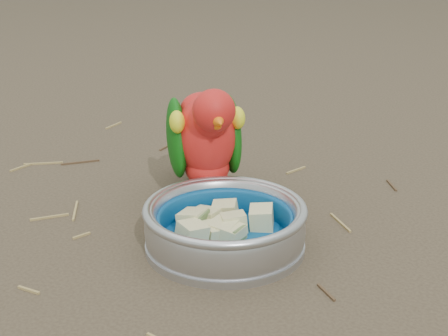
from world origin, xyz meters
The scene contains 6 objects.
ground centered at (0.00, 0.00, 0.00)m, with size 60.00×60.00×0.00m, color #433729.
food_bowl centered at (0.08, 0.10, 0.01)m, with size 0.21×0.21×0.02m, color #B2B2BA.
bowl_wall centered at (0.08, 0.10, 0.04)m, with size 0.21×0.21×0.04m, color #B2B2BA, non-canonical shape.
fruit_wedges centered at (0.08, 0.10, 0.03)m, with size 0.12×0.12×0.03m, color beige, non-canonical shape.
lory_parrot centered at (-0.03, 0.19, 0.09)m, with size 0.11×0.23×0.18m, color red, non-canonical shape.
ground_debris centered at (-0.03, 0.04, 0.00)m, with size 0.90×0.80×0.01m, color #99804A, non-canonical shape.
Camera 1 is at (0.57, -0.53, 0.42)m, focal length 55.00 mm.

